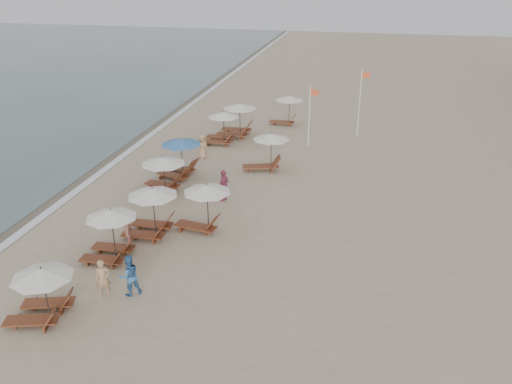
% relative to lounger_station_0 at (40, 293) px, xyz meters
% --- Properties ---
extents(ground, '(160.00, 160.00, 0.00)m').
position_rel_lounger_station_0_xyz_m(ground, '(6.45, 3.19, -1.06)').
color(ground, tan).
rests_on(ground, ground).
extents(wet_sand_band, '(3.20, 140.00, 0.01)m').
position_rel_lounger_station_0_xyz_m(wet_sand_band, '(-6.05, 13.19, -1.05)').
color(wet_sand_band, '#6B5E4C').
rests_on(wet_sand_band, ground).
extents(foam_line, '(0.50, 140.00, 0.02)m').
position_rel_lounger_station_0_xyz_m(foam_line, '(-4.75, 13.19, -1.05)').
color(foam_line, white).
rests_on(foam_line, ground).
extents(lounger_station_0, '(2.48, 2.22, 2.06)m').
position_rel_lounger_station_0_xyz_m(lounger_station_0, '(0.00, 0.00, 0.00)').
color(lounger_station_0, brown).
rests_on(lounger_station_0, ground).
extents(lounger_station_1, '(2.44, 2.13, 2.32)m').
position_rel_lounger_station_0_xyz_m(lounger_station_1, '(0.45, 4.23, 0.10)').
color(lounger_station_1, brown).
rests_on(lounger_station_1, ground).
extents(lounger_station_2, '(2.59, 2.30, 2.34)m').
position_rel_lounger_station_0_xyz_m(lounger_station_2, '(1.25, 6.61, 0.12)').
color(lounger_station_2, brown).
rests_on(lounger_station_2, ground).
extents(lounger_station_3, '(2.68, 2.40, 2.06)m').
position_rel_lounger_station_0_xyz_m(lounger_station_3, '(-0.08, 11.18, 0.03)').
color(lounger_station_3, brown).
rests_on(lounger_station_3, ground).
extents(lounger_station_4, '(2.71, 2.45, 2.32)m').
position_rel_lounger_station_0_xyz_m(lounger_station_4, '(0.01, 13.70, 0.11)').
color(lounger_station_4, brown).
rests_on(lounger_station_4, ground).
extents(lounger_station_5, '(2.62, 2.21, 2.22)m').
position_rel_lounger_station_0_xyz_m(lounger_station_5, '(0.71, 20.09, 0.01)').
color(lounger_station_5, brown).
rests_on(lounger_station_5, ground).
extents(lounger_station_6, '(2.85, 2.43, 2.38)m').
position_rel_lounger_station_0_xyz_m(lounger_station_6, '(1.36, 21.89, 0.07)').
color(lounger_station_6, brown).
rests_on(lounger_station_6, ground).
extents(inland_station_0, '(2.73, 2.24, 2.22)m').
position_rel_lounger_station_0_xyz_m(inland_station_0, '(3.45, 7.58, 0.30)').
color(inland_station_0, brown).
rests_on(inland_station_0, ground).
extents(inland_station_1, '(2.89, 2.27, 2.22)m').
position_rel_lounger_station_0_xyz_m(inland_station_1, '(4.79, 15.77, 0.22)').
color(inland_station_1, brown).
rests_on(inland_station_1, ground).
extents(inland_station_2, '(2.64, 2.24, 2.22)m').
position_rel_lounger_station_0_xyz_m(inland_station_2, '(4.39, 25.48, 0.34)').
color(inland_station_2, brown).
rests_on(inland_station_2, ground).
extents(beachgoer_near, '(0.67, 0.61, 1.53)m').
position_rel_lounger_station_0_xyz_m(beachgoer_near, '(1.47, 1.67, -0.29)').
color(beachgoer_near, tan).
rests_on(beachgoer_near, ground).
extents(beachgoer_mid_a, '(1.02, 1.00, 1.65)m').
position_rel_lounger_station_0_xyz_m(beachgoer_mid_a, '(2.38, 2.01, -0.23)').
color(beachgoer_mid_a, '#33659B').
rests_on(beachgoer_mid_a, ground).
extents(beachgoer_mid_b, '(0.99, 1.26, 1.71)m').
position_rel_lounger_station_0_xyz_m(beachgoer_mid_b, '(0.87, 5.29, -0.21)').
color(beachgoer_mid_b, '#9B5C4F').
rests_on(beachgoer_mid_b, ground).
extents(beachgoer_far_a, '(0.55, 1.05, 1.72)m').
position_rel_lounger_station_0_xyz_m(beachgoer_far_a, '(3.52, 10.98, -0.20)').
color(beachgoer_far_a, '#AA4464').
rests_on(beachgoer_far_a, ground).
extents(beachgoer_far_b, '(0.80, 0.90, 1.55)m').
position_rel_lounger_station_0_xyz_m(beachgoer_far_b, '(0.45, 16.87, -0.28)').
color(beachgoer_far_b, tan).
rests_on(beachgoer_far_b, ground).
extents(flag_pole_near, '(0.60, 0.08, 4.05)m').
position_rel_lounger_station_0_xyz_m(flag_pole_near, '(6.72, 20.92, 1.20)').
color(flag_pole_near, silver).
rests_on(flag_pole_near, ground).
extents(flag_pole_far, '(0.60, 0.08, 4.81)m').
position_rel_lounger_station_0_xyz_m(flag_pole_far, '(9.90, 23.60, 1.60)').
color(flag_pole_far, silver).
rests_on(flag_pole_far, ground).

